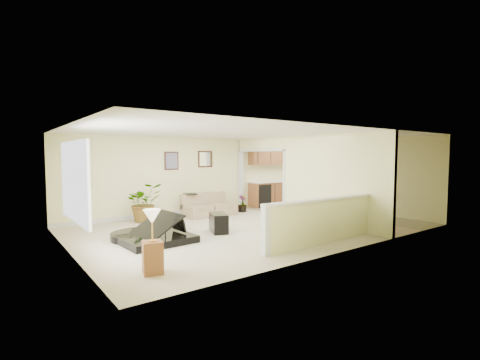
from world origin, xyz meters
TOP-DOWN VIEW (x-y plane):
  - floor at (0.00, 0.00)m, footprint 9.00×9.00m
  - back_wall at (0.00, 3.00)m, footprint 9.00×0.04m
  - front_wall at (0.00, -3.00)m, footprint 9.00×0.04m
  - left_wall at (-4.50, 0.00)m, footprint 0.04×6.00m
  - right_wall at (4.50, 0.00)m, footprint 0.04×6.00m
  - ceiling at (0.00, 0.00)m, footprint 9.00×6.00m
  - kitchen_vinyl at (3.15, 0.00)m, footprint 2.70×6.00m
  - interior_partition at (1.80, 0.25)m, footprint 0.18×5.99m
  - pony_half_wall at (0.08, -2.30)m, footprint 3.42×0.22m
  - left_window at (-4.49, -0.50)m, footprint 0.05×2.15m
  - wall_art_left at (-0.95, 2.97)m, footprint 0.48×0.04m
  - wall_mirror at (0.30, 2.97)m, footprint 0.55×0.04m
  - kitchen_cabinets at (3.19, 2.73)m, footprint 2.36×0.65m
  - piano at (-2.82, 0.06)m, footprint 1.81×1.88m
  - piano_bench at (-1.11, -0.03)m, footprint 0.59×0.79m
  - loveseat at (-0.06, 2.21)m, footprint 1.63×0.94m
  - accent_table at (-0.53, 2.55)m, footprint 0.49×0.49m
  - palm_plant at (-2.08, 2.45)m, footprint 1.05×0.92m
  - small_plant at (1.26, 2.15)m, footprint 0.40×0.40m
  - lamp_stand at (-3.64, -1.98)m, footprint 0.38×0.38m

SIDE VIEW (x-z plane):
  - floor at x=0.00m, z-range 0.00..0.00m
  - kitchen_vinyl at x=3.15m, z-range 0.00..0.01m
  - piano_bench at x=-1.11m, z-range 0.00..0.47m
  - small_plant at x=1.26m, z-range -0.04..0.52m
  - loveseat at x=-0.06m, z-range -0.11..0.81m
  - lamp_stand at x=-3.64m, z-range -0.08..0.97m
  - accent_table at x=-0.53m, z-range 0.10..0.81m
  - pony_half_wall at x=0.08m, z-range 0.02..1.02m
  - palm_plant at x=-2.08m, z-range -0.01..1.11m
  - piano at x=-2.82m, z-range -0.12..1.29m
  - kitchen_cabinets at x=3.19m, z-range -0.29..2.03m
  - interior_partition at x=1.80m, z-range -0.03..2.47m
  - back_wall at x=0.00m, z-range 0.00..2.50m
  - front_wall at x=0.00m, z-range 0.00..2.50m
  - left_wall at x=-4.50m, z-range 0.00..2.50m
  - right_wall at x=4.50m, z-range 0.00..2.50m
  - left_window at x=-4.49m, z-range 0.73..2.17m
  - wall_art_left at x=-0.95m, z-range 1.46..2.04m
  - wall_mirror at x=0.30m, z-range 1.52..2.08m
  - ceiling at x=0.00m, z-range 2.48..2.52m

